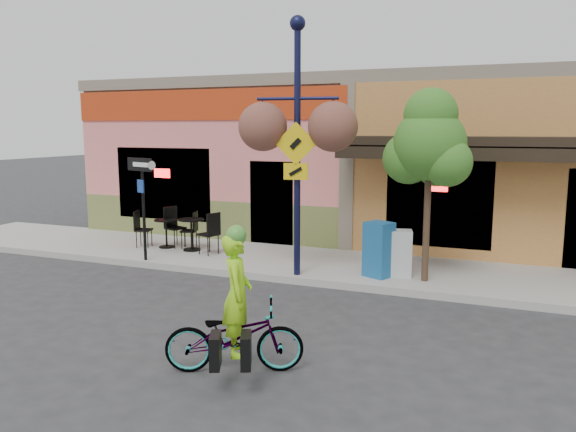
% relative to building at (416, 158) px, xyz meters
% --- Properties ---
extents(ground, '(90.00, 90.00, 0.00)m').
position_rel_building_xyz_m(ground, '(0.00, -7.50, -2.25)').
color(ground, '#2D2D30').
rests_on(ground, ground).
extents(sidewalk, '(24.00, 3.00, 0.15)m').
position_rel_building_xyz_m(sidewalk, '(0.00, -5.50, -2.17)').
color(sidewalk, '#9E9B93').
rests_on(sidewalk, ground).
extents(curb, '(24.00, 0.12, 0.15)m').
position_rel_building_xyz_m(curb, '(0.00, -6.95, -2.17)').
color(curb, '#A8A59E').
rests_on(curb, ground).
extents(building, '(18.20, 8.20, 4.50)m').
position_rel_building_xyz_m(building, '(0.00, 0.00, 0.00)').
color(building, '#E67671').
rests_on(building, ground).
extents(bicycle, '(1.89, 1.29, 0.94)m').
position_rel_building_xyz_m(bicycle, '(-0.48, -11.11, -1.78)').
color(bicycle, maroon).
rests_on(bicycle, ground).
extents(cyclist_rider, '(0.58, 0.68, 1.58)m').
position_rel_building_xyz_m(cyclist_rider, '(-0.43, -11.11, -1.46)').
color(cyclist_rider, '#9CEE19').
rests_on(cyclist_rider, ground).
extents(lamp_post, '(1.72, 0.89, 5.15)m').
position_rel_building_xyz_m(lamp_post, '(-1.27, -6.76, 0.48)').
color(lamp_post, '#101233').
rests_on(lamp_post, sidewalk).
extents(one_way_sign, '(0.91, 0.47, 2.33)m').
position_rel_building_xyz_m(one_way_sign, '(-4.95, -6.85, -0.93)').
color(one_way_sign, black).
rests_on(one_way_sign, sidewalk).
extents(cafe_set_left, '(1.71, 1.17, 0.94)m').
position_rel_building_xyz_m(cafe_set_left, '(-5.28, -5.51, -1.63)').
color(cafe_set_left, black).
rests_on(cafe_set_left, sidewalk).
extents(cafe_set_right, '(1.90, 1.39, 1.03)m').
position_rel_building_xyz_m(cafe_set_right, '(-4.51, -5.57, -1.59)').
color(cafe_set_right, black).
rests_on(cafe_set_right, sidewalk).
extents(newspaper_box_blue, '(0.64, 0.62, 1.12)m').
position_rel_building_xyz_m(newspaper_box_blue, '(0.32, -6.29, -1.54)').
color(newspaper_box_blue, '#185892').
rests_on(newspaper_box_blue, sidewalk).
extents(newspaper_box_grey, '(0.52, 0.49, 0.94)m').
position_rel_building_xyz_m(newspaper_box_grey, '(0.72, -6.08, -1.63)').
color(newspaper_box_grey, '#BBBBBB').
rests_on(newspaper_box_grey, sidewalk).
extents(street_tree, '(1.57, 1.57, 3.79)m').
position_rel_building_xyz_m(street_tree, '(1.25, -6.28, -0.20)').
color(street_tree, '#3D7A26').
rests_on(street_tree, sidewalk).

